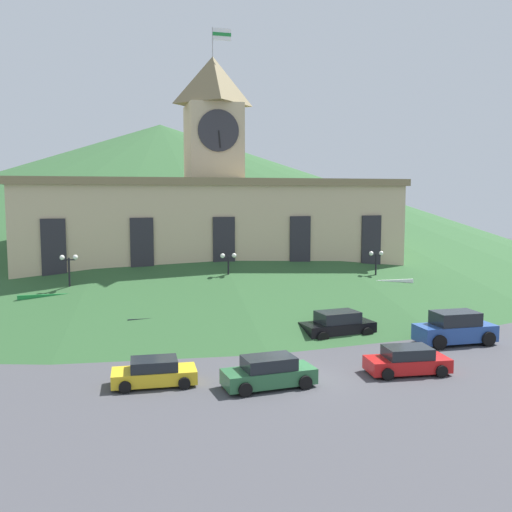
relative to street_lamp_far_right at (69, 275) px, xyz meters
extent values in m
plane|color=#424247|center=(11.80, -15.43, -3.81)|extent=(160.00, 160.00, 0.00)
cube|color=#C6B289|center=(11.80, 6.49, 1.35)|extent=(32.44, 8.29, 10.32)
cube|color=olive|center=(11.80, 6.49, 6.81)|extent=(33.04, 8.89, 0.60)
cube|color=#C6B289|center=(11.80, 6.49, 10.24)|extent=(4.50, 4.50, 6.27)
pyramid|color=olive|center=(11.80, 6.49, 15.40)|extent=(4.95, 4.95, 4.05)
cylinder|color=#2D2D33|center=(11.80, 4.18, 10.99)|extent=(3.42, 0.12, 3.42)
cube|color=black|center=(11.86, 4.11, 10.30)|extent=(0.22, 0.06, 1.41)
cylinder|color=#B2B2B7|center=(11.80, 6.49, 18.63)|extent=(0.10, 0.10, 2.40)
cube|color=white|center=(12.60, 6.49, 19.28)|extent=(1.60, 0.06, 1.00)
cube|color=#1E8438|center=(12.60, 6.45, 19.28)|extent=(1.60, 0.04, 0.28)
cube|color=#232328|center=(-1.18, 2.27, 1.14)|extent=(1.78, 0.16, 5.68)
cube|color=#232328|center=(5.31, 2.27, 1.14)|extent=(1.78, 0.16, 5.68)
cube|color=#232328|center=(11.80, 2.27, 1.14)|extent=(1.78, 0.16, 5.68)
cube|color=#232328|center=(18.29, 2.27, 1.14)|extent=(1.78, 0.16, 5.68)
cube|color=#232328|center=(24.77, 2.27, 1.14)|extent=(1.78, 0.16, 5.68)
cube|color=#1E8438|center=(-0.86, -1.05, -2.48)|extent=(5.06, 0.12, 2.67)
cube|color=white|center=(4.20, -1.05, -2.48)|extent=(5.06, 0.12, 2.67)
cube|color=#1E8438|center=(9.27, -1.05, -2.48)|extent=(5.06, 0.12, 2.67)
cube|color=white|center=(14.33, -1.05, -2.48)|extent=(5.06, 0.12, 2.67)
cube|color=#1E8438|center=(19.40, -1.05, -2.48)|extent=(5.06, 0.12, 2.67)
cube|color=white|center=(24.46, -1.05, -2.48)|extent=(5.06, 0.12, 2.67)
cone|color=#2D562D|center=(11.80, 53.10, 6.69)|extent=(127.25, 127.25, 21.00)
cylinder|color=black|center=(0.00, 0.00, -1.28)|extent=(0.14, 0.14, 5.07)
cube|color=black|center=(0.00, 0.00, 1.11)|extent=(0.90, 0.08, 0.08)
sphere|color=white|center=(-0.45, 0.00, 1.29)|extent=(0.36, 0.36, 0.36)
sphere|color=white|center=(0.45, 0.00, 1.29)|extent=(0.36, 0.36, 0.36)
cylinder|color=black|center=(11.67, 0.00, -1.37)|extent=(0.14, 0.14, 4.88)
cube|color=black|center=(11.67, 0.00, 0.92)|extent=(0.90, 0.08, 0.08)
sphere|color=white|center=(11.22, 0.00, 1.10)|extent=(0.36, 0.36, 0.36)
sphere|color=white|center=(12.12, 0.00, 1.10)|extent=(0.36, 0.36, 0.36)
cylinder|color=black|center=(24.13, 0.00, -1.45)|extent=(0.14, 0.14, 4.73)
cube|color=black|center=(24.13, 0.00, 0.77)|extent=(0.90, 0.08, 0.08)
sphere|color=white|center=(23.68, 0.00, 0.95)|extent=(0.36, 0.36, 0.36)
sphere|color=white|center=(24.58, 0.00, 0.95)|extent=(0.36, 0.36, 0.36)
cube|color=yellow|center=(4.75, -14.28, -3.34)|extent=(4.29, 2.02, 0.67)
cube|color=#1E2328|center=(4.75, -14.28, -2.74)|extent=(2.40, 1.78, 0.55)
cylinder|color=black|center=(3.27, -15.10, -3.52)|extent=(0.61, 0.36, 0.59)
cylinder|color=black|center=(3.37, -13.30, -3.52)|extent=(0.61, 0.36, 0.59)
cylinder|color=black|center=(6.12, -15.25, -3.52)|extent=(0.61, 0.36, 0.59)
cylinder|color=black|center=(6.22, -13.46, -3.52)|extent=(0.61, 0.36, 0.59)
cube|color=red|center=(18.05, -15.87, -3.31)|extent=(4.55, 2.20, 0.72)
cube|color=#1E2328|center=(18.05, -15.87, -2.66)|extent=(2.56, 1.87, 0.59)
cylinder|color=black|center=(19.62, -15.11, -3.49)|extent=(0.67, 0.38, 0.64)
cylinder|color=black|center=(19.45, -16.90, -3.49)|extent=(0.67, 0.38, 0.64)
cylinder|color=black|center=(16.64, -14.83, -3.49)|extent=(0.67, 0.38, 0.64)
cylinder|color=black|center=(16.47, -16.62, -3.49)|extent=(0.67, 0.38, 0.64)
cube|color=#284C99|center=(24.15, -11.15, -3.08)|extent=(5.14, 2.11, 1.04)
cube|color=#1E2328|center=(24.15, -11.15, -2.14)|extent=(2.84, 1.90, 0.85)
cylinder|color=black|center=(22.39, -12.11, -3.35)|extent=(0.93, 0.38, 0.92)
cylinder|color=black|center=(22.44, -10.11, -3.35)|extent=(0.93, 0.38, 0.92)
cylinder|color=black|center=(25.86, -12.19, -3.35)|extent=(0.93, 0.38, 0.92)
cylinder|color=black|center=(25.90, -10.19, -3.35)|extent=(0.93, 0.38, 0.92)
cube|color=white|center=(5.05, -4.54, -3.29)|extent=(4.53, 1.87, 0.74)
cube|color=#1E2328|center=(5.05, -4.54, -2.62)|extent=(2.50, 1.69, 0.61)
cylinder|color=black|center=(6.57, -3.61, -3.48)|extent=(0.66, 0.33, 0.66)
cylinder|color=black|center=(6.60, -5.41, -3.48)|extent=(0.66, 0.33, 0.66)
cylinder|color=black|center=(3.51, -3.66, -3.48)|extent=(0.66, 0.33, 0.66)
cylinder|color=black|center=(3.54, -5.46, -3.48)|extent=(0.66, 0.33, 0.66)
cube|color=#2D663D|center=(10.25, -16.04, -3.27)|extent=(4.74, 2.19, 0.77)
cube|color=#1E2328|center=(10.25, -16.04, -2.58)|extent=(2.66, 1.87, 0.63)
cylinder|color=black|center=(11.73, -15.01, -3.47)|extent=(0.71, 0.38, 0.68)
cylinder|color=black|center=(11.88, -16.81, -3.47)|extent=(0.71, 0.38, 0.68)
cylinder|color=black|center=(8.61, -15.28, -3.47)|extent=(0.71, 0.38, 0.68)
cylinder|color=black|center=(8.77, -17.07, -3.47)|extent=(0.71, 0.38, 0.68)
cube|color=black|center=(17.43, -7.83, -3.19)|extent=(5.10, 2.54, 0.89)
cube|color=#1E2328|center=(17.43, -7.83, -2.38)|extent=(2.89, 2.13, 0.73)
cylinder|color=black|center=(18.97, -6.65, -3.42)|extent=(0.83, 0.45, 0.79)
cylinder|color=black|center=(19.20, -8.63, -3.42)|extent=(0.83, 0.45, 0.79)
cylinder|color=black|center=(15.66, -7.02, -3.42)|extent=(0.83, 0.45, 0.79)
cylinder|color=black|center=(15.89, -9.01, -3.42)|extent=(0.83, 0.45, 0.79)
cylinder|color=#33567A|center=(14.48, -3.74, -3.41)|extent=(0.18, 0.18, 0.80)
cylinder|color=#33567A|center=(14.28, -3.63, -3.41)|extent=(0.18, 0.18, 0.80)
cylinder|color=#33567A|center=(14.38, -3.69, -2.70)|extent=(0.49, 0.49, 0.63)
sphere|color=beige|center=(14.38, -3.69, -2.25)|extent=(0.27, 0.27, 0.27)
camera|label=1|loc=(2.51, -42.55, 5.72)|focal=40.00mm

